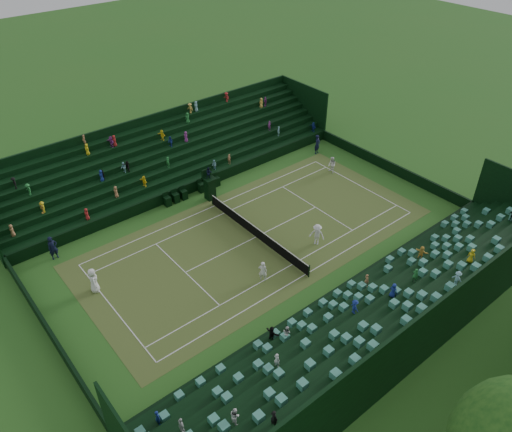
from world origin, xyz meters
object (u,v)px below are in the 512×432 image
object	(u,v)px
player_far_east	(317,235)
umpire_chair	(210,186)
tennis_net	(256,232)
player_near_east	(263,271)
player_far_west	(332,165)
player_near_west	(93,280)

from	to	relation	value
player_far_east	umpire_chair	bearing A→B (deg)	163.12
tennis_net	umpire_chair	world-z (taller)	umpire_chair
umpire_chair	player_near_east	size ratio (longest dim) A/B	1.85
player_far_west	player_near_east	bearing A→B (deg)	-52.36
player_near_east	player_far_east	world-z (taller)	player_far_east
tennis_net	umpire_chair	size ratio (longest dim) A/B	3.86
tennis_net	player_far_west	bearing A→B (deg)	105.23
player_far_east	player_near_east	bearing A→B (deg)	-116.14
umpire_chair	tennis_net	bearing A→B (deg)	-3.33
tennis_net	player_far_east	bearing A→B (deg)	40.61
player_near_west	player_near_east	bearing A→B (deg)	-105.66
player_near_west	player_far_east	size ratio (longest dim) A/B	1.06
umpire_chair	player_near_west	size ratio (longest dim) A/B	1.61
tennis_net	player_far_west	world-z (taller)	player_far_west
umpire_chair	player_far_west	size ratio (longest dim) A/B	1.91
umpire_chair	player_far_west	distance (m)	11.75
umpire_chair	player_near_west	bearing A→B (deg)	-70.56
player_far_east	player_far_west	bearing A→B (deg)	96.48
tennis_net	player_near_west	distance (m)	12.26
tennis_net	player_far_west	xyz separation A→B (m)	(-3.15, 11.59, 0.27)
tennis_net	player_near_west	world-z (taller)	player_near_west
player_near_west	player_far_west	bearing A→B (deg)	-69.61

